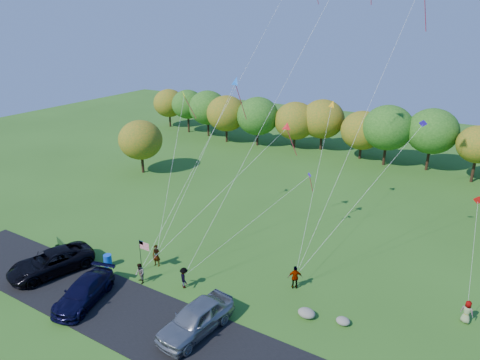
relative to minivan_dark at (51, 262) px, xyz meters
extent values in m
plane|color=#2D5C1A|center=(11.75, 3.40, -0.96)|extent=(140.00, 140.00, 0.00)
cube|color=black|center=(11.75, -0.60, -0.93)|extent=(44.00, 6.00, 0.06)
cylinder|color=#372214|center=(-22.71, 42.85, 0.61)|extent=(0.36, 0.36, 3.14)
ellipsoid|color=#1D5215|center=(-22.71, 42.85, 4.44)|extent=(6.92, 6.92, 6.23)
cylinder|color=#372214|center=(-18.36, 43.09, 0.35)|extent=(0.36, 0.36, 2.61)
ellipsoid|color=#1D5215|center=(-18.36, 43.09, 3.34)|extent=(5.17, 5.17, 4.66)
cylinder|color=#372214|center=(-12.91, 41.80, 0.36)|extent=(0.36, 0.36, 2.64)
ellipsoid|color=#1D5215|center=(-12.91, 41.80, 3.48)|extent=(5.52, 5.52, 4.97)
cylinder|color=#372214|center=(-7.95, 39.70, 0.27)|extent=(0.36, 0.36, 2.45)
ellipsoid|color=#396419|center=(-7.95, 39.70, 3.48)|extent=(6.09, 6.09, 5.48)
cylinder|color=#372214|center=(-2.80, 41.98, 0.55)|extent=(0.36, 0.36, 3.02)
ellipsoid|color=#1D5215|center=(-2.80, 41.98, 4.19)|extent=(6.55, 6.55, 5.90)
cylinder|color=#372214|center=(2.08, 42.87, 0.57)|extent=(0.36, 0.36, 3.05)
ellipsoid|color=#1D5215|center=(2.08, 42.87, 3.70)|extent=(4.92, 4.92, 4.43)
cylinder|color=#372214|center=(5.99, 40.37, 0.37)|extent=(0.36, 0.36, 2.66)
ellipsoid|color=#1D5215|center=(5.99, 40.37, 3.76)|extent=(6.33, 6.33, 5.70)
cylinder|color=#372214|center=(10.97, 39.70, 0.21)|extent=(0.36, 0.36, 2.33)
ellipsoid|color=#1D5215|center=(10.97, 39.70, 3.40)|extent=(6.26, 6.26, 5.63)
cylinder|color=#372214|center=(16.31, 40.65, 0.24)|extent=(0.36, 0.36, 2.39)
ellipsoid|color=#396419|center=(16.31, 40.65, 3.36)|extent=(5.94, 5.94, 5.35)
cylinder|color=#372214|center=(21.05, 43.34, 0.22)|extent=(0.36, 0.36, 2.36)
ellipsoid|color=#396419|center=(21.05, 43.34, 3.28)|extent=(5.75, 5.75, 5.18)
cylinder|color=#372214|center=(26.09, 42.62, 0.51)|extent=(0.36, 0.36, 2.93)
ellipsoid|color=#396419|center=(26.09, 42.62, 4.25)|extent=(7.01, 7.01, 6.31)
cylinder|color=#372214|center=(-10.25, 21.40, 0.34)|extent=(0.36, 0.36, 2.60)
ellipsoid|color=#396419|center=(-10.25, 21.40, 3.46)|extent=(5.60, 5.60, 5.04)
imported|color=black|center=(0.00, 0.00, 0.00)|extent=(4.72, 7.04, 1.79)
imported|color=black|center=(5.29, -1.23, -0.09)|extent=(3.63, 5.95, 1.61)
imported|color=gray|center=(13.98, 0.39, 0.09)|extent=(3.00, 6.02, 1.97)
imported|color=#4C4C59|center=(6.47, 5.12, -0.02)|extent=(0.78, 0.63, 1.87)
imported|color=#4C4C59|center=(7.04, 2.60, -0.13)|extent=(1.01, 0.95, 1.66)
imported|color=#4C4C59|center=(10.27, 3.89, -0.12)|extent=(1.23, 1.14, 1.67)
imported|color=#4C4C59|center=(17.45, 8.11, -0.02)|extent=(1.17, 0.95, 1.87)
imported|color=#4C4C59|center=(28.83, 10.44, -0.13)|extent=(0.92, 0.72, 1.65)
cube|color=#173A15|center=(-1.95, 2.70, -0.49)|extent=(1.98, 0.71, 0.07)
cube|color=#173A15|center=(-1.95, 2.49, -0.15)|extent=(1.96, 0.65, 0.62)
cube|color=#173A15|center=(-2.80, 2.70, -0.72)|extent=(0.23, 0.51, 0.47)
cube|color=#173A15|center=(-1.11, 2.70, -0.72)|extent=(0.23, 0.51, 0.47)
cylinder|color=blue|center=(3.03, 3.03, -0.46)|extent=(0.66, 0.66, 0.99)
cylinder|color=black|center=(5.88, 3.94, 0.43)|extent=(0.05, 0.05, 2.77)
cube|color=red|center=(6.38, 3.94, 1.42)|extent=(1.00, 0.66, 0.02)
cube|color=navy|center=(6.08, 3.95, 1.62)|extent=(0.40, 0.02, 0.31)
ellipsoid|color=#9C9588|center=(19.52, 5.46, -0.65)|extent=(1.22, 0.96, 0.61)
ellipsoid|color=gray|center=(21.89, 6.02, -0.71)|extent=(0.94, 0.78, 0.49)
cone|color=blue|center=(10.13, 11.52, 13.40)|extent=(0.94, 0.60, 0.83)
cone|color=orange|center=(14.84, 20.97, 10.53)|extent=(0.93, 0.72, 0.82)
cube|color=red|center=(28.10, 11.61, 7.36)|extent=(0.61, 0.17, 0.60)
cube|color=#D8F314|center=(3.77, 13.08, 11.59)|extent=(0.56, 0.54, 0.72)
cube|color=#3916E2|center=(23.43, 17.28, 10.58)|extent=(0.63, 0.24, 0.60)
cone|color=red|center=(13.42, 14.26, 9.65)|extent=(0.91, 0.57, 0.76)
cube|color=#3C19E8|center=(14.88, 16.35, 5.04)|extent=(0.46, 0.34, 0.52)
camera|label=1|loc=(27.97, -17.35, 18.19)|focal=32.00mm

